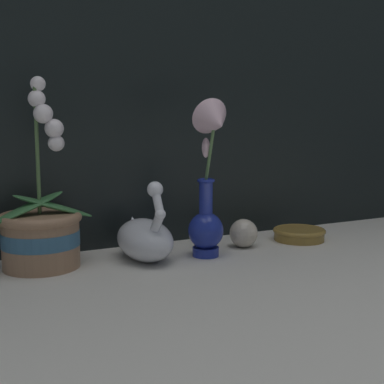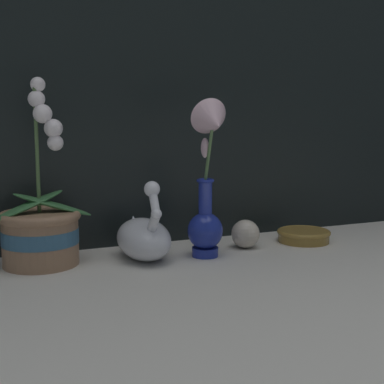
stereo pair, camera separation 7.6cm
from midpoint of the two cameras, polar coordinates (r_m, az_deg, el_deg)
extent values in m
plane|color=beige|center=(1.13, 0.70, -8.19)|extent=(2.80, 2.80, 0.00)
cylinder|color=#9E7556|center=(1.18, -17.61, -4.98)|extent=(0.16, 0.16, 0.11)
cylinder|color=#386689|center=(1.18, -17.62, -4.71)|extent=(0.16, 0.16, 0.03)
torus|color=#9E7556|center=(1.17, -17.71, -2.64)|extent=(0.17, 0.17, 0.02)
cylinder|color=#4C6B3D|center=(1.16, -18.01, 4.30)|extent=(0.01, 0.01, 0.27)
ellipsoid|color=#38703D|center=(1.17, -16.39, -1.46)|extent=(0.17, 0.07, 0.06)
ellipsoid|color=#38703D|center=(1.16, -19.06, -1.66)|extent=(0.17, 0.08, 0.07)
sphere|color=white|center=(1.16, -17.97, 10.93)|extent=(0.03, 0.03, 0.03)
sphere|color=white|center=(1.16, -18.09, 9.44)|extent=(0.04, 0.04, 0.04)
sphere|color=white|center=(1.15, -17.45, 7.98)|extent=(0.04, 0.04, 0.04)
sphere|color=white|center=(1.15, -16.35, 6.52)|extent=(0.04, 0.04, 0.04)
sphere|color=white|center=(1.15, -16.14, 5.02)|extent=(0.03, 0.03, 0.03)
ellipsoid|color=white|center=(1.20, -6.88, -5.09)|extent=(0.11, 0.19, 0.09)
cone|color=white|center=(1.26, -7.95, -3.82)|extent=(0.06, 0.07, 0.07)
cylinder|color=white|center=(1.12, -5.72, -3.41)|extent=(0.02, 0.05, 0.06)
sphere|color=white|center=(1.10, -5.39, -2.39)|extent=(0.02, 0.02, 0.02)
cylinder|color=white|center=(1.11, -5.65, -1.05)|extent=(0.02, 0.04, 0.06)
sphere|color=white|center=(1.12, -5.91, 0.27)|extent=(0.03, 0.03, 0.03)
cylinder|color=navy|center=(1.23, -0.31, -6.37)|extent=(0.06, 0.06, 0.02)
ellipsoid|color=navy|center=(1.22, -0.31, -4.15)|extent=(0.08, 0.08, 0.08)
cylinder|color=navy|center=(1.20, -0.32, -0.58)|extent=(0.03, 0.03, 0.08)
torus|color=navy|center=(1.20, -0.32, 1.23)|extent=(0.04, 0.04, 0.01)
cylinder|color=#567A47|center=(1.18, 0.04, 3.90)|extent=(0.01, 0.04, 0.12)
cone|color=beige|center=(1.15, 0.62, 7.54)|extent=(0.08, 0.09, 0.10)
ellipsoid|color=beige|center=(1.18, -0.36, 4.74)|extent=(0.02, 0.02, 0.04)
sphere|color=beige|center=(1.31, 3.86, -4.41)|extent=(0.07, 0.07, 0.07)
cylinder|color=olive|center=(1.40, 9.84, -4.49)|extent=(0.13, 0.13, 0.03)
torus|color=olive|center=(1.40, 9.85, -4.10)|extent=(0.13, 0.13, 0.01)
camera|label=1|loc=(0.04, -91.78, -0.25)|focal=50.00mm
camera|label=2|loc=(0.04, 88.22, 0.25)|focal=50.00mm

